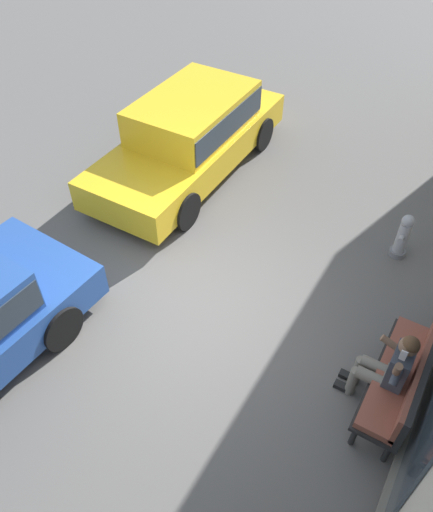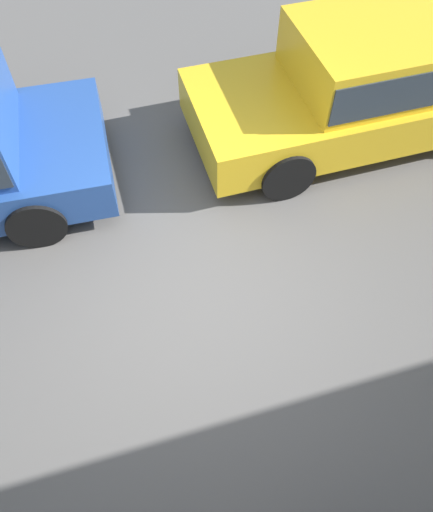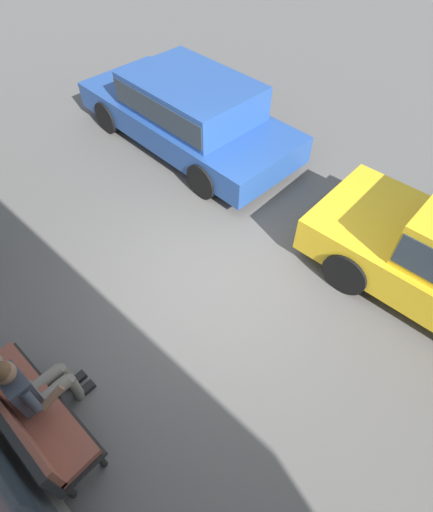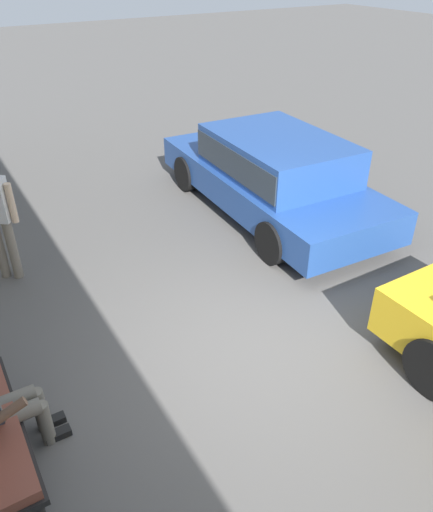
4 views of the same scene
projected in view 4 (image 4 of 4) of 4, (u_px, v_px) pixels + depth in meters
ground_plane at (256, 350)px, 5.71m from camera, size 60.00×60.00×0.00m
parked_car_mid at (273, 171)px, 8.30m from camera, size 4.77×2.17×1.38m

